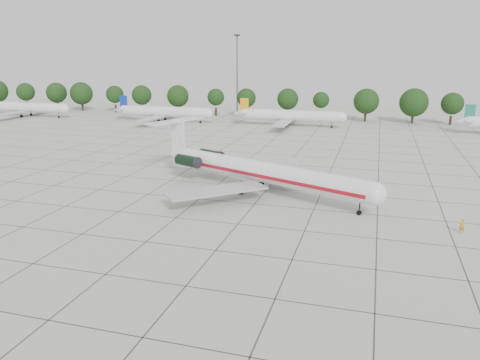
% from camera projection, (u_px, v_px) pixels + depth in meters
% --- Properties ---
extents(ground, '(260.00, 260.00, 0.00)m').
position_uv_depth(ground, '(255.00, 204.00, 63.24)').
color(ground, '#BABAB2').
rests_on(ground, ground).
extents(apron_joints, '(170.00, 170.00, 0.02)m').
position_uv_depth(apron_joints, '(278.00, 177.00, 77.12)').
color(apron_joints, '#383838').
rests_on(apron_joints, ground).
extents(main_airliner, '(37.26, 28.06, 9.09)m').
position_uv_depth(main_airliner, '(254.00, 170.00, 68.32)').
color(main_airliner, silver).
rests_on(main_airliner, ground).
extents(ground_crew, '(0.73, 0.59, 1.73)m').
position_uv_depth(ground_crew, '(462.00, 226.00, 52.90)').
color(ground_crew, orange).
rests_on(ground_crew, ground).
extents(bg_airliner_a, '(28.24, 27.20, 7.40)m').
position_uv_depth(bg_airliner_a, '(27.00, 108.00, 148.68)').
color(bg_airliner_a, silver).
rests_on(bg_airliner_a, ground).
extents(bg_airliner_b, '(28.24, 27.20, 7.40)m').
position_uv_depth(bg_airliner_b, '(164.00, 112.00, 137.77)').
color(bg_airliner_b, silver).
rests_on(bg_airliner_b, ground).
extents(bg_airliner_c, '(28.24, 27.20, 7.40)m').
position_uv_depth(bg_airliner_c, '(290.00, 116.00, 129.04)').
color(bg_airliner_c, silver).
rests_on(bg_airliner_c, ground).
extents(tree_line, '(249.86, 8.44, 10.22)m').
position_uv_depth(tree_line, '(288.00, 99.00, 143.52)').
color(tree_line, '#332114').
rests_on(tree_line, ground).
extents(floodlight_mast, '(1.60, 1.60, 25.45)m').
position_uv_depth(floodlight_mast, '(237.00, 70.00, 152.78)').
color(floodlight_mast, slate).
rests_on(floodlight_mast, ground).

